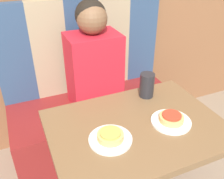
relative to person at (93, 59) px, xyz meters
The scene contains 9 objects.
booth_seat 0.58m from the person, 90.00° to the right, with size 1.21×0.56×0.47m.
booth_backrest 0.24m from the person, 90.00° to the left, with size 1.21×0.07×0.69m.
dining_table 0.65m from the person, 90.00° to the right, with size 0.84×0.62×0.71m.
person is the anchor object (origin of this frame).
plate_left 0.69m from the person, 103.63° to the right, with size 0.20×0.20×0.01m.
plate_right 0.69m from the person, 76.37° to the right, with size 0.20×0.20×0.01m.
pizza_left 0.69m from the person, 103.63° to the right, with size 0.12×0.12×0.04m.
pizza_right 0.69m from the person, 76.37° to the right, with size 0.12×0.12×0.04m.
drinking_cup 0.44m from the person, 66.50° to the right, with size 0.08×0.08×0.14m.
Camera 1 is at (-0.49, -0.82, 1.48)m, focal length 40.00 mm.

